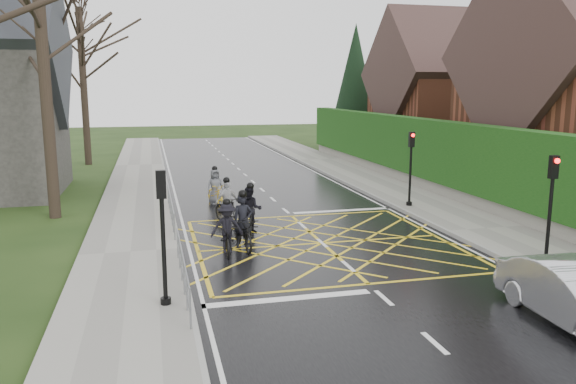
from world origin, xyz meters
name	(u,v)px	position (x,y,z in m)	size (l,w,h in m)	color
ground	(322,243)	(0.00, 0.00, 0.00)	(120.00, 120.00, 0.00)	black
road	(322,243)	(0.00, 0.00, 0.01)	(9.00, 80.00, 0.01)	black
sidewalk_right	(486,230)	(6.00, 0.00, 0.07)	(3.00, 80.00, 0.15)	gray
sidewalk_left	(131,254)	(-6.00, 0.00, 0.07)	(3.00, 80.00, 0.15)	gray
stone_wall	(445,190)	(7.75, 6.00, 0.35)	(0.50, 38.00, 0.70)	slate
hedge	(447,152)	(7.75, 6.00, 2.10)	(0.90, 38.00, 2.80)	#143E11
house_far	(452,97)	(14.75, 18.00, 4.36)	(9.80, 8.80, 10.30)	brown
conifer	(355,88)	(10.75, 26.00, 4.99)	(4.60, 4.60, 10.00)	black
tree_near	(39,6)	(-9.00, 6.00, 7.91)	(9.24, 9.24, 11.44)	black
tree_mid	(46,13)	(-10.00, 14.00, 8.63)	(10.08, 10.08, 12.48)	black
tree_far	(81,53)	(-9.30, 22.00, 7.19)	(8.40, 8.40, 10.40)	black
railing_south	(183,263)	(-4.65, -3.50, 0.78)	(0.05, 5.04, 1.03)	slate
railing_north	(171,202)	(-4.65, 4.00, 0.79)	(0.05, 6.04, 1.03)	slate
traffic_light_ne	(410,169)	(5.10, 4.20, 1.66)	(0.24, 0.31, 3.21)	black
traffic_light_se	(550,213)	(5.10, -4.20, 1.66)	(0.24, 0.31, 3.21)	black
traffic_light_sw	(163,239)	(-5.10, -4.50, 1.66)	(0.24, 0.31, 3.21)	black
cyclist_rear	(243,230)	(-2.57, 0.04, 0.60)	(0.85, 1.97, 1.86)	black
cyclist_back	(251,214)	(-2.01, 1.85, 0.67)	(0.91, 1.84, 1.78)	black
cyclist_mid	(227,233)	(-3.12, -0.30, 0.61)	(1.04, 1.77, 1.68)	black
cyclist_front	(227,206)	(-2.61, 3.52, 0.64)	(1.15, 1.78, 1.73)	black
cyclist_lead	(215,191)	(-2.64, 7.08, 0.58)	(0.99, 1.81, 1.68)	gold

